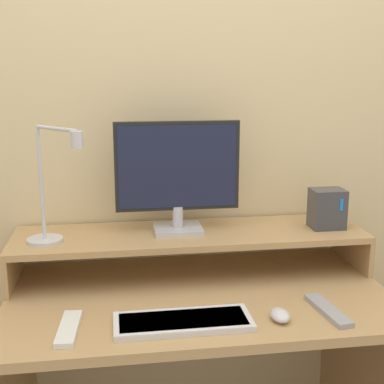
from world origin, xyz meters
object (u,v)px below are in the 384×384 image
Objects in this scene: router_dock at (327,209)px; keyboard at (183,321)px; monitor at (177,174)px; remote_control at (69,329)px; mouse at (280,315)px; remote_secondary at (328,310)px; desk_lamp at (52,201)px.

router_dock is 0.36× the size of keyboard.
monitor is 0.64m from remote_control.
keyboard is (-0.04, -0.41, -0.35)m from monitor.
keyboard reaches higher than remote_control.
mouse is 0.37× the size of remote_secondary.
desk_lamp is 0.99× the size of keyboard.
keyboard is 0.28m from mouse.
monitor is 2.14× the size of remote_control.
keyboard is at bearing -1.72° from remote_control.
router_dock is 0.45m from remote_secondary.
keyboard is at bearing 176.92° from mouse.
monitor is 1.10× the size of keyboard.
router_dock is (0.96, 0.05, -0.08)m from desk_lamp.
router_dock is 0.71× the size of remote_control.
mouse is 0.16m from remote_secondary.
desk_lamp reaches higher than remote_control.
keyboard is 0.44m from remote_secondary.
remote_control is (0.06, -0.32, -0.29)m from desk_lamp.
remote_control is (-0.89, -0.37, -0.21)m from router_dock.
mouse is at bearing -60.26° from monitor.
mouse is (0.24, -0.43, -0.34)m from monitor.
desk_lamp reaches higher than remote_secondary.
router_dock is at bearing 69.68° from remote_secondary.
desk_lamp is 0.96m from router_dock.
router_dock is at bearing 22.47° from remote_control.
monitor is at bearing 84.84° from keyboard.
mouse is (0.66, -0.34, -0.28)m from desk_lamp.
desk_lamp is at bearing 100.96° from remote_control.
keyboard is at bearing -95.16° from monitor.
keyboard is at bearing -40.56° from desk_lamp.
desk_lamp reaches higher than keyboard.
monitor is 1.97× the size of remote_secondary.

